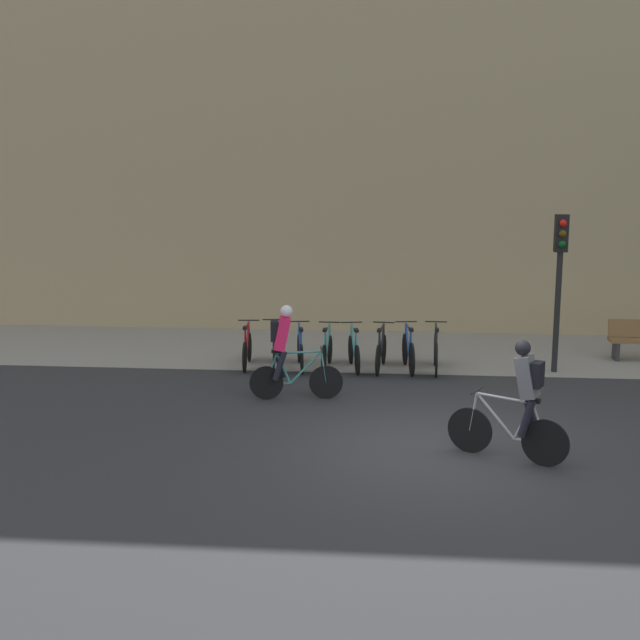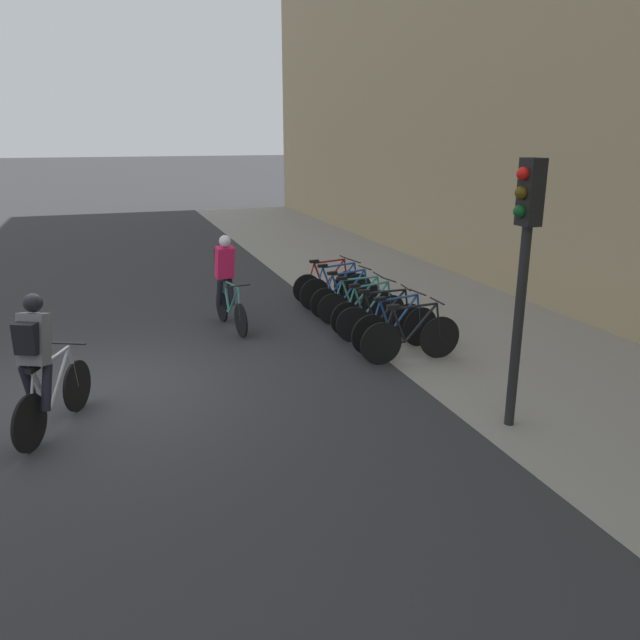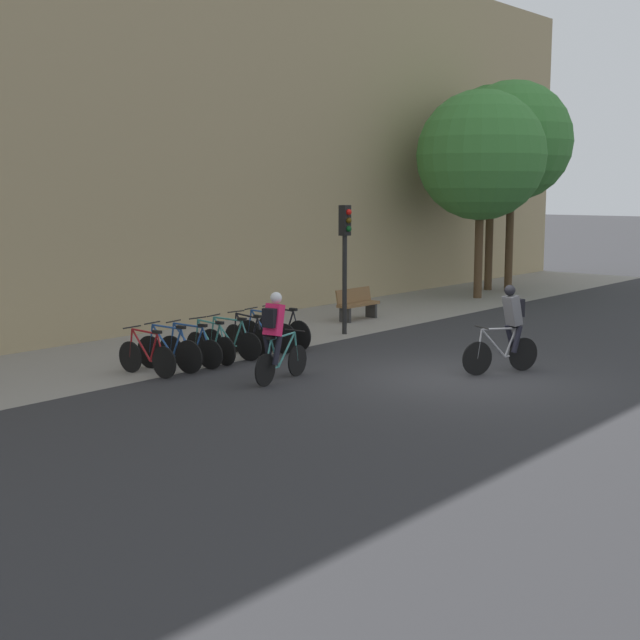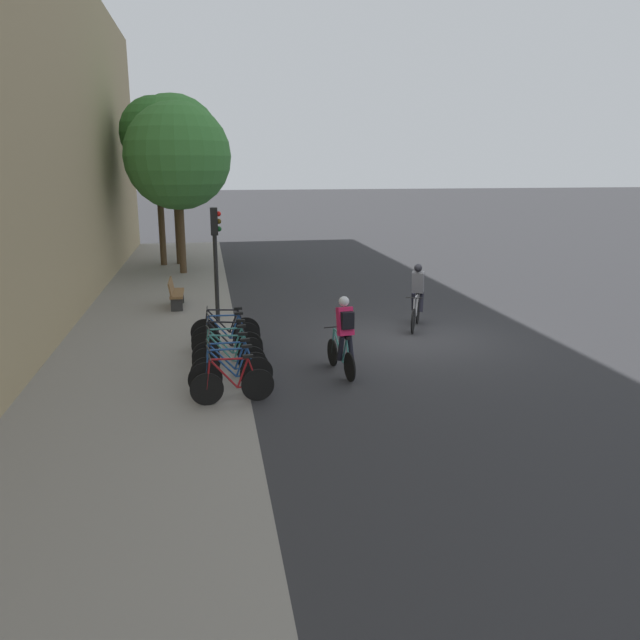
{
  "view_description": "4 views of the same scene",
  "coord_description": "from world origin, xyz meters",
  "px_view_note": "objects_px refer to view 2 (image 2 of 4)",
  "views": [
    {
      "loc": [
        -0.73,
        -11.68,
        4.07
      ],
      "look_at": [
        -2.1,
        3.3,
        1.33
      ],
      "focal_mm": 45.0,
      "sensor_mm": 36.0,
      "label": 1
    },
    {
      "loc": [
        8.69,
        0.39,
        3.52
      ],
      "look_at": [
        0.39,
        3.23,
        0.9
      ],
      "focal_mm": 35.0,
      "sensor_mm": 36.0,
      "label": 2
    },
    {
      "loc": [
        -14.86,
        -8.99,
        3.71
      ],
      "look_at": [
        -1.29,
        2.46,
        1.06
      ],
      "focal_mm": 50.0,
      "sensor_mm": 36.0,
      "label": 3
    },
    {
      "loc": [
        -15.11,
        5.2,
        4.43
      ],
      "look_at": [
        -1.28,
        2.69,
        0.92
      ],
      "focal_mm": 35.0,
      "sensor_mm": 36.0,
      "label": 4
    }
  ],
  "objects_px": {
    "parked_bike_2": "(346,296)",
    "traffic_light_pole": "(525,246)",
    "cyclist_grey": "(41,363)",
    "parked_bike_3": "(357,303)",
    "parked_bike_7": "(411,337)",
    "parked_bike_1": "(336,289)",
    "cyclist_pink": "(226,278)",
    "parked_bike_5": "(381,319)",
    "parked_bike_4": "(368,311)",
    "parked_bike_0": "(327,284)",
    "parked_bike_6": "(395,327)"
  },
  "relations": [
    {
      "from": "cyclist_pink",
      "to": "parked_bike_1",
      "type": "bearing_deg",
      "value": 103.71
    },
    {
      "from": "parked_bike_3",
      "to": "cyclist_pink",
      "type": "bearing_deg",
      "value": -102.88
    },
    {
      "from": "cyclist_grey",
      "to": "parked_bike_7",
      "type": "bearing_deg",
      "value": 99.77
    },
    {
      "from": "parked_bike_7",
      "to": "traffic_light_pole",
      "type": "height_order",
      "value": "traffic_light_pole"
    },
    {
      "from": "parked_bike_7",
      "to": "parked_bike_1",
      "type": "bearing_deg",
      "value": -180.0
    },
    {
      "from": "parked_bike_3",
      "to": "traffic_light_pole",
      "type": "bearing_deg",
      "value": 1.62
    },
    {
      "from": "parked_bike_1",
      "to": "traffic_light_pole",
      "type": "height_order",
      "value": "traffic_light_pole"
    },
    {
      "from": "parked_bike_3",
      "to": "parked_bike_7",
      "type": "bearing_deg",
      "value": 0.02
    },
    {
      "from": "cyclist_pink",
      "to": "parked_bike_1",
      "type": "relative_size",
      "value": 1.03
    },
    {
      "from": "cyclist_pink",
      "to": "traffic_light_pole",
      "type": "relative_size",
      "value": 0.54
    },
    {
      "from": "parked_bike_1",
      "to": "parked_bike_2",
      "type": "height_order",
      "value": "parked_bike_1"
    },
    {
      "from": "traffic_light_pole",
      "to": "parked_bike_4",
      "type": "bearing_deg",
      "value": -178.15
    },
    {
      "from": "cyclist_pink",
      "to": "parked_bike_1",
      "type": "height_order",
      "value": "cyclist_pink"
    },
    {
      "from": "parked_bike_3",
      "to": "parked_bike_4",
      "type": "xyz_separation_m",
      "value": [
        0.57,
        -0.0,
        0.0
      ]
    },
    {
      "from": "cyclist_pink",
      "to": "parked_bike_7",
      "type": "relative_size",
      "value": 1.01
    },
    {
      "from": "cyclist_pink",
      "to": "parked_bike_5",
      "type": "bearing_deg",
      "value": 54.94
    },
    {
      "from": "parked_bike_3",
      "to": "parked_bike_7",
      "type": "xyz_separation_m",
      "value": [
        2.29,
        0.0,
        0.03
      ]
    },
    {
      "from": "cyclist_pink",
      "to": "cyclist_grey",
      "type": "distance_m",
      "value": 4.75
    },
    {
      "from": "parked_bike_0",
      "to": "parked_bike_2",
      "type": "xyz_separation_m",
      "value": [
        1.15,
        -0.0,
        -0.01
      ]
    },
    {
      "from": "parked_bike_0",
      "to": "parked_bike_3",
      "type": "height_order",
      "value": "parked_bike_0"
    },
    {
      "from": "cyclist_grey",
      "to": "parked_bike_5",
      "type": "bearing_deg",
      "value": 111.15
    },
    {
      "from": "parked_bike_4",
      "to": "parked_bike_7",
      "type": "relative_size",
      "value": 0.93
    },
    {
      "from": "parked_bike_1",
      "to": "parked_bike_2",
      "type": "distance_m",
      "value": 0.57
    },
    {
      "from": "parked_bike_6",
      "to": "traffic_light_pole",
      "type": "distance_m",
      "value": 3.57
    },
    {
      "from": "cyclist_grey",
      "to": "parked_bike_4",
      "type": "bearing_deg",
      "value": 116.28
    },
    {
      "from": "cyclist_grey",
      "to": "parked_bike_7",
      "type": "relative_size",
      "value": 1.03
    },
    {
      "from": "parked_bike_0",
      "to": "parked_bike_3",
      "type": "bearing_deg",
      "value": -0.02
    },
    {
      "from": "parked_bike_1",
      "to": "parked_bike_5",
      "type": "height_order",
      "value": "parked_bike_1"
    },
    {
      "from": "cyclist_grey",
      "to": "traffic_light_pole",
      "type": "distance_m",
      "value": 5.83
    },
    {
      "from": "parked_bike_3",
      "to": "parked_bike_1",
      "type": "bearing_deg",
      "value": 179.97
    },
    {
      "from": "parked_bike_1",
      "to": "parked_bike_3",
      "type": "bearing_deg",
      "value": -0.03
    },
    {
      "from": "parked_bike_2",
      "to": "parked_bike_7",
      "type": "distance_m",
      "value": 2.86
    },
    {
      "from": "parked_bike_3",
      "to": "parked_bike_4",
      "type": "distance_m",
      "value": 0.57
    },
    {
      "from": "cyclist_pink",
      "to": "cyclist_grey",
      "type": "relative_size",
      "value": 0.98
    },
    {
      "from": "cyclist_grey",
      "to": "parked_bike_3",
      "type": "xyz_separation_m",
      "value": [
        -3.21,
        5.33,
        -0.56
      ]
    },
    {
      "from": "parked_bike_2",
      "to": "parked_bike_1",
      "type": "bearing_deg",
      "value": 179.89
    },
    {
      "from": "parked_bike_3",
      "to": "parked_bike_6",
      "type": "bearing_deg",
      "value": 0.03
    },
    {
      "from": "parked_bike_4",
      "to": "traffic_light_pole",
      "type": "relative_size",
      "value": 0.49
    },
    {
      "from": "parked_bike_5",
      "to": "traffic_light_pole",
      "type": "bearing_deg",
      "value": 2.13
    },
    {
      "from": "cyclist_grey",
      "to": "parked_bike_3",
      "type": "bearing_deg",
      "value": 121.03
    },
    {
      "from": "cyclist_pink",
      "to": "parked_bike_6",
      "type": "xyz_separation_m",
      "value": [
        2.27,
        2.42,
        -0.54
      ]
    },
    {
      "from": "parked_bike_0",
      "to": "parked_bike_6",
      "type": "bearing_deg",
      "value": 0.01
    },
    {
      "from": "cyclist_grey",
      "to": "parked_bike_3",
      "type": "height_order",
      "value": "cyclist_grey"
    },
    {
      "from": "cyclist_grey",
      "to": "parked_bike_5",
      "type": "distance_m",
      "value": 5.74
    },
    {
      "from": "cyclist_pink",
      "to": "parked_bike_0",
      "type": "distance_m",
      "value": 2.74
    },
    {
      "from": "parked_bike_0",
      "to": "parked_bike_5",
      "type": "bearing_deg",
      "value": -0.01
    },
    {
      "from": "cyclist_grey",
      "to": "parked_bike_3",
      "type": "relative_size",
      "value": 1.12
    },
    {
      "from": "parked_bike_0",
      "to": "parked_bike_2",
      "type": "relative_size",
      "value": 0.99
    },
    {
      "from": "parked_bike_3",
      "to": "parked_bike_6",
      "type": "distance_m",
      "value": 1.72
    },
    {
      "from": "parked_bike_2",
      "to": "traffic_light_pole",
      "type": "distance_m",
      "value": 5.66
    }
  ]
}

